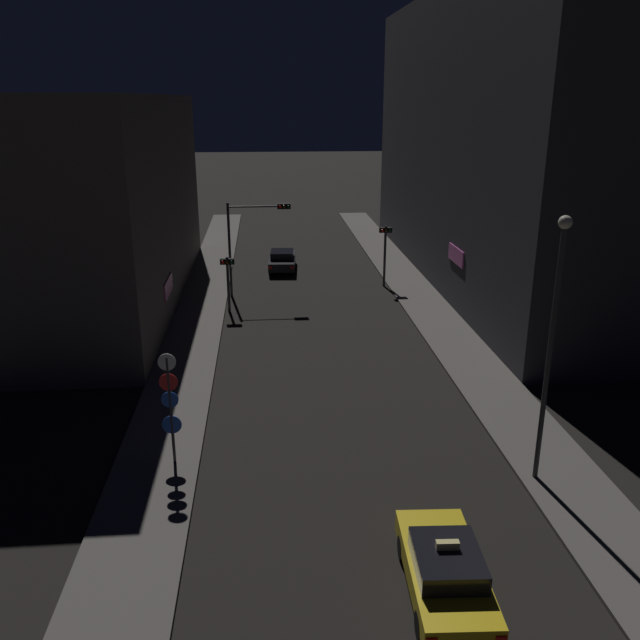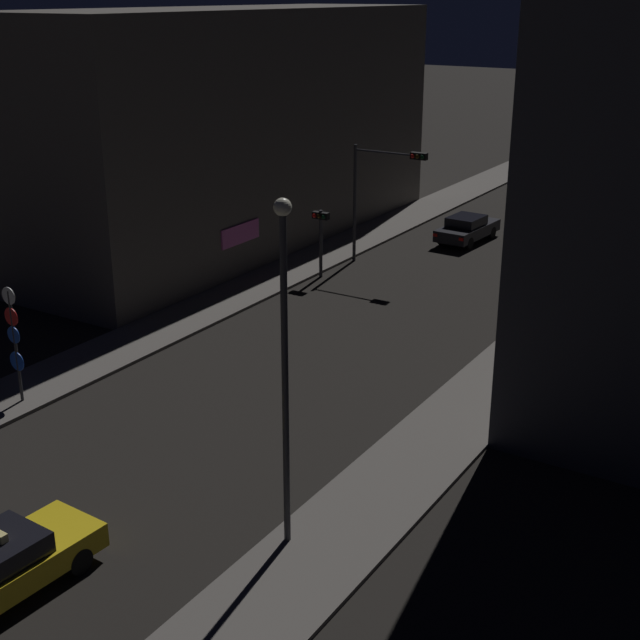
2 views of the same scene
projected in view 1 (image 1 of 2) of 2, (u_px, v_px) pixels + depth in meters
The scene contains 11 objects.
sidewalk_left at pixel (200, 311), 37.92m from camera, with size 2.85×65.61×0.12m, color #5B5651.
sidewalk_right at pixel (425, 305), 38.99m from camera, with size 2.85×65.61×0.12m, color #5B5651.
building_facade_left at pixel (105, 201), 38.69m from camera, with size 8.24×27.28×11.88m.
building_facade_right at pixel (519, 141), 42.51m from camera, with size 11.57×35.59×18.12m.
taxi at pixel (445, 570), 16.07m from camera, with size 2.03×4.54×1.62m.
far_car at pixel (282, 260), 46.97m from camera, with size 2.08×4.55×1.42m.
traffic_light_overhead at pixel (251, 230), 39.75m from camera, with size 3.84×0.41×5.78m.
traffic_light_left_kerb at pixel (228, 272), 37.24m from camera, with size 0.80×0.42×3.21m.
traffic_light_right_kerb at pixel (385, 244), 42.17m from camera, with size 0.80×0.41×3.97m.
sign_pole_left at pixel (170, 402), 21.36m from camera, with size 0.64×0.10×3.89m.
street_lamp_near_block at pixel (552, 330), 19.60m from camera, with size 0.40×0.40×8.44m.
Camera 1 is at (-2.80, -5.75, 11.68)m, focal length 36.94 mm.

